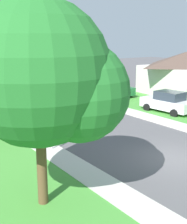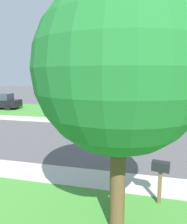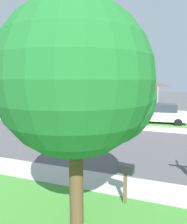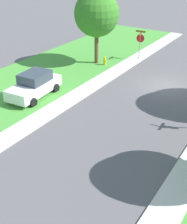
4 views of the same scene
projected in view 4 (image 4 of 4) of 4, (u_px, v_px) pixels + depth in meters
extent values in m
plane|color=#565456|center=(165.00, 86.00, 23.27)|extent=(120.00, 120.00, 0.00)
cube|color=beige|center=(4.00, 140.00, 16.65)|extent=(1.40, 56.00, 0.10)
cube|color=beige|center=(166.00, 211.00, 12.17)|extent=(1.40, 56.00, 0.10)
cylinder|color=#9E9EA3|center=(140.00, 46.00, 28.05)|extent=(0.07, 0.07, 2.60)
cylinder|color=red|center=(140.00, 38.00, 27.73)|extent=(0.76, 0.11, 0.76)
cylinder|color=white|center=(140.00, 38.00, 27.75)|extent=(0.67, 0.07, 0.67)
cylinder|color=red|center=(140.00, 38.00, 27.75)|extent=(0.54, 0.06, 0.55)
cube|color=brown|center=(141.00, 31.00, 27.39)|extent=(0.92, 0.12, 0.16)
cube|color=brown|center=(141.00, 33.00, 27.48)|extent=(0.12, 0.92, 0.16)
cube|color=white|center=(34.00, 88.00, 21.28)|extent=(2.16, 4.44, 0.76)
cube|color=#2D3842|center=(35.00, 77.00, 21.09)|extent=(1.77, 2.23, 0.68)
cylinder|color=black|center=(33.00, 103.00, 20.06)|extent=(0.29, 0.66, 0.64)
cylinder|color=black|center=(12.00, 97.00, 20.80)|extent=(0.29, 0.66, 0.64)
cylinder|color=black|center=(56.00, 88.00, 22.12)|extent=(0.29, 0.66, 0.64)
cylinder|color=black|center=(36.00, 84.00, 22.86)|extent=(0.29, 0.66, 0.64)
cylinder|color=brown|center=(96.00, 47.00, 27.02)|extent=(0.36, 0.36, 3.07)
sphere|color=#337622|center=(97.00, 14.00, 25.64)|extent=(3.88, 3.88, 3.88)
sphere|color=#337622|center=(92.00, 17.00, 26.71)|extent=(2.72, 2.72, 2.72)
cylinder|color=gold|center=(105.00, 62.00, 27.12)|extent=(0.22, 0.22, 0.70)
sphere|color=gold|center=(105.00, 58.00, 26.94)|extent=(0.22, 0.22, 0.22)
cylinder|color=gold|center=(106.00, 61.00, 27.00)|extent=(0.10, 0.08, 0.08)
cylinder|color=gold|center=(103.00, 60.00, 27.14)|extent=(0.10, 0.08, 0.08)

